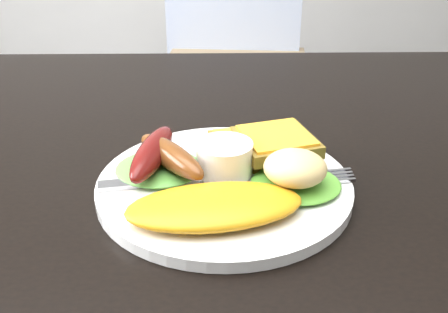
{
  "coord_description": "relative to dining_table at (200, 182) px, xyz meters",
  "views": [
    {
      "loc": [
        0.02,
        -0.48,
        1.01
      ],
      "look_at": [
        0.03,
        -0.04,
        0.78
      ],
      "focal_mm": 42.0,
      "sensor_mm": 36.0,
      "label": 1
    }
  ],
  "objects": [
    {
      "name": "toast_a",
      "position": [
        0.05,
        0.0,
        0.04
      ],
      "size": [
        0.09,
        0.09,
        0.01
      ],
      "primitive_type": "cube",
      "rotation": [
        0.0,
        0.0,
        0.19
      ],
      "color": "olive",
      "rests_on": "plate"
    },
    {
      "name": "sausage_b",
      "position": [
        -0.03,
        -0.04,
        0.05
      ],
      "size": [
        0.08,
        0.1,
        0.03
      ],
      "primitive_type": "ellipsoid",
      "rotation": [
        0.0,
        0.0,
        0.64
      ],
      "color": "brown",
      "rests_on": "lettuce_left"
    },
    {
      "name": "person",
      "position": [
        -0.21,
        0.69,
        0.02
      ],
      "size": [
        0.61,
        0.48,
        1.51
      ],
      "primitive_type": "imported",
      "rotation": [
        0.0,
        0.0,
        2.9
      ],
      "color": "navy",
      "rests_on": "ground"
    },
    {
      "name": "plate",
      "position": [
        0.03,
        -0.05,
        0.03
      ],
      "size": [
        0.24,
        0.24,
        0.01
      ],
      "primitive_type": "cylinder",
      "color": "white",
      "rests_on": "dining_table"
    },
    {
      "name": "dining_table",
      "position": [
        0.0,
        0.0,
        0.0
      ],
      "size": [
        1.2,
        0.8,
        0.04
      ],
      "primitive_type": "cube",
      "color": "black",
      "rests_on": "ground"
    },
    {
      "name": "sausage_a",
      "position": [
        -0.04,
        -0.03,
        0.05
      ],
      "size": [
        0.05,
        0.11,
        0.03
      ],
      "primitive_type": "ellipsoid",
      "rotation": [
        0.0,
        0.0,
        -0.2
      ],
      "color": "#60130D",
      "rests_on": "lettuce_left"
    },
    {
      "name": "lettuce_right",
      "position": [
        0.09,
        -0.07,
        0.04
      ],
      "size": [
        0.08,
        0.08,
        0.01
      ],
      "primitive_type": "ellipsoid",
      "rotation": [
        0.0,
        0.0,
        -0.0
      ],
      "color": "#4C881A",
      "rests_on": "plate"
    },
    {
      "name": "dining_chair",
      "position": [
        0.08,
        1.16,
        -0.28
      ],
      "size": [
        0.51,
        0.51,
        0.06
      ],
      "primitive_type": "cube",
      "rotation": [
        0.0,
        0.0,
        -0.09
      ],
      "color": "#A18661",
      "rests_on": "ground"
    },
    {
      "name": "potato_salad",
      "position": [
        0.09,
        -0.07,
        0.06
      ],
      "size": [
        0.07,
        0.06,
        0.03
      ],
      "primitive_type": "ellipsoid",
      "rotation": [
        0.0,
        0.0,
        -0.17
      ],
      "color": "#F0EAA1",
      "rests_on": "lettuce_right"
    },
    {
      "name": "fork",
      "position": [
        -0.0,
        -0.05,
        0.03
      ],
      "size": [
        0.18,
        0.04,
        0.0
      ],
      "primitive_type": "cube",
      "rotation": [
        0.0,
        0.0,
        0.17
      ],
      "color": "#ADAFB7",
      "rests_on": "plate"
    },
    {
      "name": "omelette",
      "position": [
        0.02,
        -0.11,
        0.04
      ],
      "size": [
        0.16,
        0.09,
        0.02
      ],
      "primitive_type": "ellipsoid",
      "rotation": [
        0.0,
        0.0,
        0.15
      ],
      "color": "gold",
      "rests_on": "plate"
    },
    {
      "name": "lettuce_left",
      "position": [
        -0.04,
        -0.03,
        0.04
      ],
      "size": [
        0.09,
        0.08,
        0.01
      ],
      "primitive_type": "ellipsoid",
      "rotation": [
        0.0,
        0.0,
        -0.02
      ],
      "color": "green",
      "rests_on": "plate"
    },
    {
      "name": "ramekin",
      "position": [
        0.03,
        -0.04,
        0.05
      ],
      "size": [
        0.06,
        0.06,
        0.03
      ],
      "primitive_type": "cylinder",
      "rotation": [
        0.0,
        0.0,
        -0.13
      ],
      "color": "white",
      "rests_on": "plate"
    },
    {
      "name": "toast_b",
      "position": [
        0.08,
        -0.01,
        0.05
      ],
      "size": [
        0.09,
        0.09,
        0.01
      ],
      "primitive_type": "cube",
      "rotation": [
        0.0,
        0.0,
        0.28
      ],
      "color": "olive",
      "rests_on": "toast_a"
    }
  ]
}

